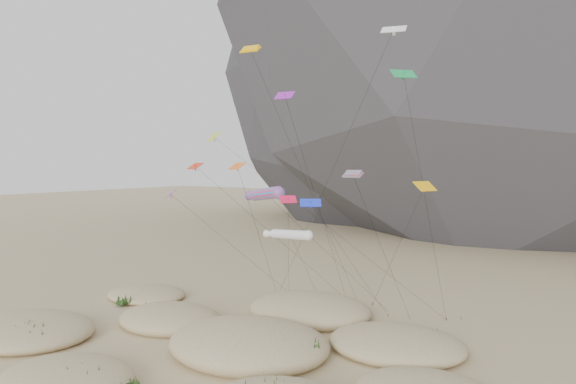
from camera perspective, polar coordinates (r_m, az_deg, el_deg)
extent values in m
plane|color=#CCB789|center=(49.65, -8.70, -16.96)|extent=(500.00, 500.00, 0.00)
ellipsoid|color=#2B2B30|center=(173.61, 10.62, 12.01)|extent=(136.20, 127.83, 116.00)
ellipsoid|color=#CCB789|center=(61.63, -25.11, -12.62)|extent=(14.22, 12.09, 2.72)
ellipsoid|color=#CCB789|center=(47.77, -21.59, -17.27)|extent=(11.08, 9.42, 2.45)
ellipsoid|color=#CCB789|center=(61.18, -11.91, -12.48)|extent=(11.28, 9.59, 2.81)
ellipsoid|color=#CCB789|center=(51.54, -4.04, -15.15)|extent=(15.04, 12.78, 3.87)
ellipsoid|color=#CCB789|center=(62.76, 2.24, -11.89)|extent=(13.91, 11.82, 3.39)
ellipsoid|color=#CCB789|center=(53.14, 10.96, -14.93)|extent=(12.63, 10.74, 2.67)
ellipsoid|color=#CCB789|center=(73.37, -14.19, -10.06)|extent=(10.29, 8.75, 1.84)
ellipsoid|color=black|center=(58.66, -24.69, -13.12)|extent=(2.30, 1.97, 0.69)
ellipsoid|color=black|center=(57.70, -23.86, -13.47)|extent=(2.51, 2.15, 0.75)
ellipsoid|color=black|center=(46.29, -20.39, -17.85)|extent=(2.61, 2.23, 0.78)
ellipsoid|color=black|center=(63.48, -13.22, -11.76)|extent=(3.00, 2.57, 0.90)
ellipsoid|color=black|center=(60.53, -10.83, -12.58)|extent=(2.16, 1.85, 0.65)
ellipsoid|color=black|center=(49.62, -3.99, -15.60)|extent=(3.02, 2.59, 0.91)
ellipsoid|color=black|center=(49.45, 1.97, -15.78)|extent=(2.46, 2.11, 0.74)
ellipsoid|color=black|center=(49.84, -4.50, -15.76)|extent=(2.67, 2.28, 0.80)
ellipsoid|color=black|center=(61.92, 0.86, -11.87)|extent=(3.40, 2.91, 1.02)
ellipsoid|color=black|center=(60.74, -0.34, -12.27)|extent=(2.61, 2.23, 0.78)
ellipsoid|color=black|center=(54.29, 14.48, -14.47)|extent=(2.01, 1.72, 0.60)
ellipsoid|color=black|center=(52.71, 9.06, -15.07)|extent=(2.45, 2.10, 0.74)
ellipsoid|color=black|center=(73.70, -14.51, -9.93)|extent=(2.18, 1.87, 0.66)
ellipsoid|color=black|center=(70.05, -16.49, -10.73)|extent=(1.71, 1.47, 0.51)
cylinder|color=#3F2D1E|center=(66.33, 4.04, -11.62)|extent=(0.08, 0.08, 0.30)
cylinder|color=#3F2D1E|center=(70.62, 5.98, -10.72)|extent=(0.08, 0.08, 0.30)
cylinder|color=#3F2D1E|center=(68.44, 8.56, -11.18)|extent=(0.08, 0.08, 0.30)
cylinder|color=#3F2D1E|center=(64.01, 10.13, -12.21)|extent=(0.08, 0.08, 0.30)
cylinder|color=#3F2D1E|center=(63.86, 15.79, -12.31)|extent=(0.08, 0.08, 0.30)
cylinder|color=#3F2D1E|center=(73.82, 0.08, -10.09)|extent=(0.08, 0.08, 0.30)
cylinder|color=#3F2D1E|center=(64.66, 17.17, -12.14)|extent=(0.08, 0.08, 0.30)
cylinder|color=#3F2D1E|center=(72.06, -1.05, -10.42)|extent=(0.08, 0.08, 0.30)
cylinder|color=#F31946|center=(57.00, -2.25, -0.18)|extent=(6.21, 4.38, 1.85)
sphere|color=#F31946|center=(54.03, -0.94, -0.09)|extent=(1.24, 1.24, 1.24)
cone|color=#F31946|center=(60.30, -3.54, -0.31)|extent=(2.84, 2.29, 1.33)
cylinder|color=black|center=(61.00, 4.32, -6.47)|extent=(7.79, 12.83, 13.75)
cylinder|color=white|center=(52.39, 0.23, -4.34)|extent=(5.43, 2.71, 1.24)
sphere|color=white|center=(50.20, 2.05, -4.42)|extent=(0.91, 0.91, 0.91)
cone|color=white|center=(54.85, -1.59, -4.29)|extent=(2.35, 1.50, 0.93)
cylinder|color=black|center=(61.95, 1.91, -7.97)|extent=(6.89, 16.67, 10.24)
cube|color=#F1B00C|center=(63.19, -3.85, 14.22)|extent=(2.41, 1.18, 0.70)
cube|color=#F1B00C|center=(63.22, -3.85, 14.38)|extent=(2.04, 0.93, 0.68)
cylinder|color=black|center=(64.32, 1.95, 0.96)|extent=(7.78, 11.03, 29.20)
cube|color=#FF1D1A|center=(51.46, 6.61, 1.75)|extent=(1.93, 0.92, 0.55)
cube|color=#FF1D1A|center=(51.46, 6.61, 1.94)|extent=(1.64, 0.73, 0.54)
cylinder|color=black|center=(57.03, 9.72, -6.12)|extent=(1.16, 11.36, 15.82)
cube|color=#1A32E4|center=(47.31, 2.31, -1.10)|extent=(2.02, 1.81, 0.63)
cube|color=#1A32E4|center=(47.32, 2.31, -1.28)|extent=(0.27, 0.26, 0.62)
cylinder|color=black|center=(55.29, 6.76, -7.56)|extent=(0.15, 16.39, 13.51)
cube|color=#16934B|center=(54.85, 11.66, 11.69)|extent=(2.43, 2.52, 0.92)
cube|color=#16934B|center=(54.83, 11.65, 11.54)|extent=(0.40, 0.40, 0.79)
cylinder|color=black|center=(58.03, 13.88, -1.29)|extent=(1.68, 8.50, 25.21)
cube|color=orange|center=(55.08, -5.19, 2.65)|extent=(2.07, 1.55, 0.69)
cube|color=orange|center=(55.08, -5.19, 2.50)|extent=(0.28, 0.27, 0.64)
cylinder|color=black|center=(63.13, -2.86, -4.81)|extent=(5.52, 14.66, 16.55)
cube|color=white|center=(53.43, 10.70, 15.95)|extent=(2.47, 1.74, 0.78)
cube|color=white|center=(53.40, 10.70, 15.79)|extent=(0.31, 0.27, 0.77)
cylinder|color=black|center=(60.82, 3.88, 0.73)|extent=(19.58, 9.52, 28.89)
cube|color=#FEB60D|center=(47.78, 13.74, 0.57)|extent=(1.60, 2.19, 0.80)
cube|color=#FEB60D|center=(47.79, 13.74, 0.39)|extent=(0.32, 0.31, 0.67)
cylinder|color=black|center=(57.77, 10.71, -6.41)|extent=(11.94, 15.16, 14.94)
cube|color=purple|center=(54.80, -0.35, 9.80)|extent=(1.99, 1.13, 0.79)
cube|color=purple|center=(54.79, -0.35, 9.64)|extent=(0.25, 0.28, 0.64)
cylinder|color=black|center=(61.64, 3.21, -1.82)|extent=(1.50, 15.65, 23.35)
cube|color=#C1D516|center=(64.42, -7.55, 5.59)|extent=(2.73, 2.43, 1.05)
cube|color=#C1D516|center=(64.41, -7.55, 5.46)|extent=(0.45, 0.46, 0.83)
cylinder|color=black|center=(62.06, 3.96, -3.44)|extent=(23.62, 10.50, 19.80)
cube|color=#E51545|center=(48.48, 0.01, -0.74)|extent=(1.50, 1.57, 0.63)
cube|color=#E51545|center=(48.49, 0.01, -0.92)|extent=(0.28, 0.27, 0.49)
cylinder|color=black|center=(60.97, 0.05, -6.43)|extent=(13.15, 19.51, 13.72)
cube|color=purple|center=(62.21, -11.83, -0.22)|extent=(2.29, 2.40, 0.89)
cube|color=purple|center=(62.22, -11.83, -0.36)|extent=(0.39, 0.39, 0.75)
cylinder|color=black|center=(67.42, -5.41, -5.65)|extent=(4.43, 16.41, 13.43)
cube|color=red|center=(60.85, -9.40, 2.62)|extent=(2.22, 1.66, 0.69)
cube|color=red|center=(60.86, -9.40, 2.48)|extent=(0.28, 0.25, 0.69)
cylinder|color=black|center=(64.72, -1.20, -4.63)|extent=(9.65, 16.41, 16.50)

